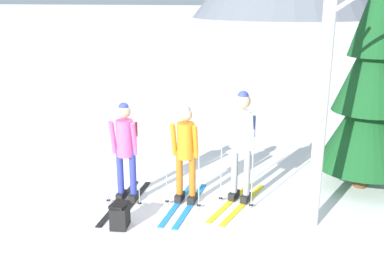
% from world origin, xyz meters
% --- Properties ---
extents(ground_plane, '(400.00, 400.00, 0.00)m').
position_xyz_m(ground_plane, '(0.00, 0.00, 0.00)').
color(ground_plane, white).
extents(skier_in_pink, '(0.61, 1.81, 1.68)m').
position_xyz_m(skier_in_pink, '(-0.81, -0.08, 0.94)').
color(skier_in_pink, black).
rests_on(skier_in_pink, ground).
extents(skier_in_orange, '(0.61, 1.74, 1.65)m').
position_xyz_m(skier_in_orange, '(0.14, 0.15, 0.89)').
color(skier_in_orange, '#1E84D1').
rests_on(skier_in_orange, ground).
extents(skier_in_white, '(0.62, 1.75, 1.87)m').
position_xyz_m(skier_in_white, '(0.98, 0.50, 1.07)').
color(skier_in_white, yellow).
rests_on(skier_in_white, ground).
extents(pine_tree_near, '(1.63, 1.63, 3.94)m').
position_xyz_m(pine_tree_near, '(2.90, 1.77, 1.80)').
color(pine_tree_near, '#51381E').
rests_on(pine_tree_near, ground).
extents(birch_tree_tall, '(1.23, 0.87, 5.27)m').
position_xyz_m(birch_tree_tall, '(2.19, 0.00, 2.70)').
color(birch_tree_tall, silver).
rests_on(birch_tree_tall, ground).
extents(backpack_on_snow_front, '(0.30, 0.37, 0.38)m').
position_xyz_m(backpack_on_snow_front, '(-0.51, -0.95, 0.19)').
color(backpack_on_snow_front, black).
rests_on(backpack_on_snow_front, ground).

